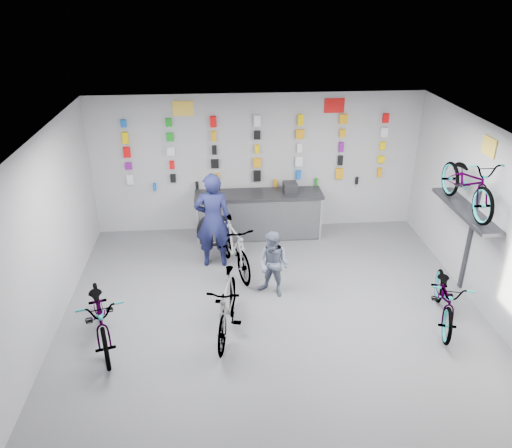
{
  "coord_description": "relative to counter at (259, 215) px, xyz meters",
  "views": [
    {
      "loc": [
        -0.85,
        -6.15,
        5.01
      ],
      "look_at": [
        -0.23,
        1.4,
        1.33
      ],
      "focal_mm": 35.0,
      "sensor_mm": 36.0,
      "label": 1
    }
  ],
  "objects": [
    {
      "name": "floor",
      "position": [
        0.0,
        -3.54,
        -0.49
      ],
      "size": [
        8.0,
        8.0,
        0.0
      ],
      "primitive_type": "plane",
      "color": "#515156",
      "rests_on": "ground"
    },
    {
      "name": "ceiling",
      "position": [
        0.0,
        -3.54,
        2.51
      ],
      "size": [
        8.0,
        8.0,
        0.0
      ],
      "primitive_type": "plane",
      "rotation": [
        3.14,
        0.0,
        0.0
      ],
      "color": "white",
      "rests_on": "wall_back"
    },
    {
      "name": "wall_back",
      "position": [
        0.0,
        0.46,
        1.01
      ],
      "size": [
        7.0,
        0.0,
        7.0
      ],
      "primitive_type": "plane",
      "rotation": [
        1.57,
        0.0,
        0.0
      ],
      "color": "#B7B7BA",
      "rests_on": "floor"
    },
    {
      "name": "wall_left",
      "position": [
        -3.5,
        -3.54,
        1.01
      ],
      "size": [
        0.0,
        8.0,
        8.0
      ],
      "primitive_type": "plane",
      "rotation": [
        1.57,
        0.0,
        1.57
      ],
      "color": "#B7B7BA",
      "rests_on": "floor"
    },
    {
      "name": "counter",
      "position": [
        0.0,
        0.0,
        0.0
      ],
      "size": [
        2.7,
        0.66,
        1.0
      ],
      "color": "black",
      "rests_on": "floor"
    },
    {
      "name": "merch_wall",
      "position": [
        0.04,
        0.39,
        1.31
      ],
      "size": [
        5.55,
        0.08,
        1.56
      ],
      "color": "white",
      "rests_on": "wall_back"
    },
    {
      "name": "wall_bracket",
      "position": [
        3.33,
        -2.34,
        0.98
      ],
      "size": [
        0.39,
        1.9,
        2.0
      ],
      "color": "#333338",
      "rests_on": "wall_right"
    },
    {
      "name": "sign_left",
      "position": [
        -1.5,
        0.44,
        2.23
      ],
      "size": [
        0.42,
        0.02,
        0.3
      ],
      "primitive_type": "cube",
      "color": "yellow",
      "rests_on": "wall_back"
    },
    {
      "name": "sign_right",
      "position": [
        1.6,
        0.44,
        2.23
      ],
      "size": [
        0.42,
        0.02,
        0.3
      ],
      "primitive_type": "cube",
      "color": "red",
      "rests_on": "wall_back"
    },
    {
      "name": "sign_side",
      "position": [
        3.48,
        -2.34,
        2.16
      ],
      "size": [
        0.02,
        0.4,
        0.3
      ],
      "primitive_type": "cube",
      "color": "yellow",
      "rests_on": "wall_right"
    },
    {
      "name": "bike_left",
      "position": [
        -2.69,
        -3.34,
        0.01
      ],
      "size": [
        1.17,
        1.98,
        0.98
      ],
      "primitive_type": "imported",
      "rotation": [
        0.0,
        0.0,
        0.29
      ],
      "color": "gray",
      "rests_on": "floor"
    },
    {
      "name": "bike_center",
      "position": [
        -0.77,
        -3.29,
        0.02
      ],
      "size": [
        0.77,
        1.74,
        1.01
      ],
      "primitive_type": "imported",
      "rotation": [
        0.0,
        0.0,
        -0.18
      ],
      "color": "gray",
      "rests_on": "floor"
    },
    {
      "name": "bike_right",
      "position": [
        2.74,
        -3.26,
        -0.03
      ],
      "size": [
        1.08,
        1.83,
        0.91
      ],
      "primitive_type": "imported",
      "rotation": [
        0.0,
        0.0,
        -0.3
      ],
      "color": "gray",
      "rests_on": "floor"
    },
    {
      "name": "bike_service",
      "position": [
        -0.59,
        -1.41,
        0.04
      ],
      "size": [
        0.97,
        1.81,
        1.05
      ],
      "primitive_type": "imported",
      "rotation": [
        0.0,
        0.0,
        0.29
      ],
      "color": "gray",
      "rests_on": "floor"
    },
    {
      "name": "bike_wall",
      "position": [
        3.25,
        -2.34,
        1.57
      ],
      "size": [
        0.63,
        1.8,
        0.95
      ],
      "primitive_type": "imported",
      "color": "gray",
      "rests_on": "wall_bracket"
    },
    {
      "name": "clerk",
      "position": [
        -0.97,
        -1.14,
        0.46
      ],
      "size": [
        0.7,
        0.46,
        1.89
      ],
      "primitive_type": "imported",
      "rotation": [
        0.0,
        0.0,
        3.13
      ],
      "color": "#171A46",
      "rests_on": "floor"
    },
    {
      "name": "customer",
      "position": [
        0.06,
        -2.28,
        0.12
      ],
      "size": [
        0.74,
        0.71,
        1.21
      ],
      "primitive_type": "imported",
      "rotation": [
        0.0,
        0.0,
        -0.59
      ],
      "color": "slate",
      "rests_on": "floor"
    },
    {
      "name": "spare_wheel",
      "position": [
        -0.97,
        -0.37,
        -0.13
      ],
      "size": [
        0.74,
        0.28,
        0.73
      ],
      "rotation": [
        0.0,
        0.0,
        0.19
      ],
      "color": "black",
      "rests_on": "floor"
    },
    {
      "name": "register",
      "position": [
        0.66,
        0.01,
        0.62
      ],
      "size": [
        0.29,
        0.31,
        0.22
      ],
      "primitive_type": "cube",
      "rotation": [
        0.0,
        0.0,
        0.05
      ],
      "color": "black",
      "rests_on": "counter"
    }
  ]
}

